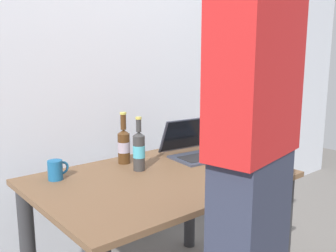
{
  "coord_description": "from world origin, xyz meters",
  "views": [
    {
      "loc": [
        -1.13,
        -1.43,
        1.34
      ],
      "look_at": [
        0.05,
        0.0,
        0.99
      ],
      "focal_mm": 40.01,
      "sensor_mm": 36.0,
      "label": 1
    }
  ],
  "objects_px": {
    "beer_bottle_dark": "(139,150)",
    "beer_bottle_brown": "(124,145)",
    "person_figure": "(253,154)",
    "laptop": "(195,148)",
    "coffee_mug": "(56,170)"
  },
  "relations": [
    {
      "from": "beer_bottle_brown",
      "to": "person_figure",
      "type": "relative_size",
      "value": 0.15
    },
    {
      "from": "person_figure",
      "to": "laptop",
      "type": "bearing_deg",
      "value": 58.78
    },
    {
      "from": "beer_bottle_dark",
      "to": "beer_bottle_brown",
      "type": "distance_m",
      "value": 0.16
    },
    {
      "from": "beer_bottle_dark",
      "to": "beer_bottle_brown",
      "type": "relative_size",
      "value": 0.99
    },
    {
      "from": "beer_bottle_brown",
      "to": "person_figure",
      "type": "distance_m",
      "value": 0.95
    },
    {
      "from": "beer_bottle_brown",
      "to": "coffee_mug",
      "type": "xyz_separation_m",
      "value": [
        -0.41,
        -0.03,
        -0.06
      ]
    },
    {
      "from": "beer_bottle_brown",
      "to": "coffee_mug",
      "type": "distance_m",
      "value": 0.42
    },
    {
      "from": "laptop",
      "to": "beer_bottle_brown",
      "type": "distance_m",
      "value": 0.44
    },
    {
      "from": "laptop",
      "to": "beer_bottle_brown",
      "type": "relative_size",
      "value": 1.26
    },
    {
      "from": "laptop",
      "to": "beer_bottle_dark",
      "type": "height_order",
      "value": "beer_bottle_dark"
    },
    {
      "from": "person_figure",
      "to": "beer_bottle_dark",
      "type": "bearing_deg",
      "value": 85.93
    },
    {
      "from": "laptop",
      "to": "beer_bottle_dark",
      "type": "bearing_deg",
      "value": -177.24
    },
    {
      "from": "laptop",
      "to": "coffee_mug",
      "type": "distance_m",
      "value": 0.84
    },
    {
      "from": "beer_bottle_dark",
      "to": "beer_bottle_brown",
      "type": "height_order",
      "value": "beer_bottle_brown"
    },
    {
      "from": "beer_bottle_dark",
      "to": "laptop",
      "type": "bearing_deg",
      "value": 2.76
    }
  ]
}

